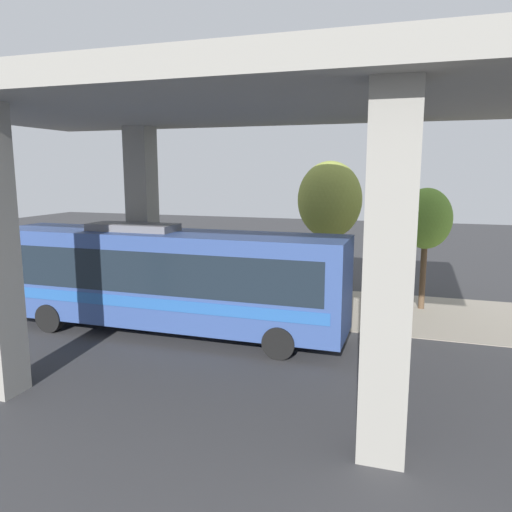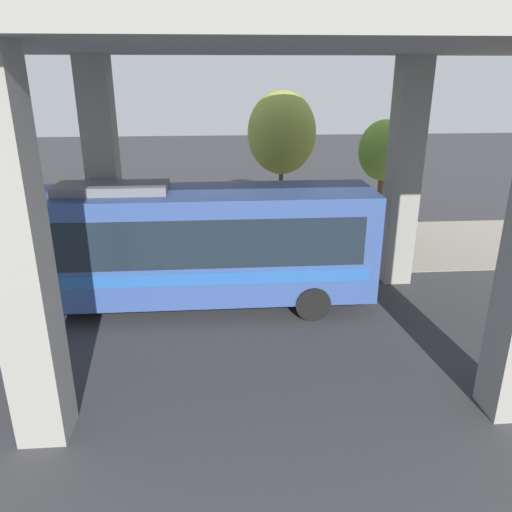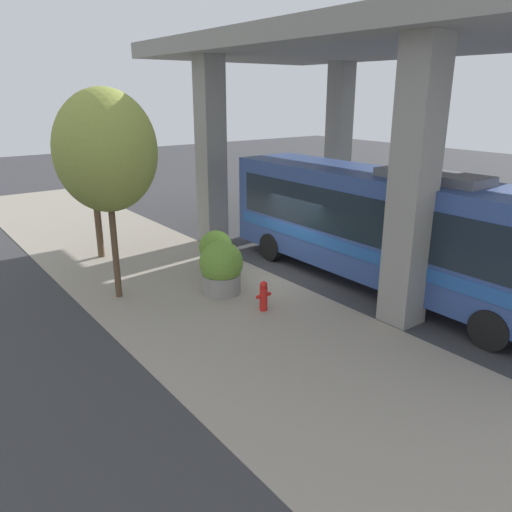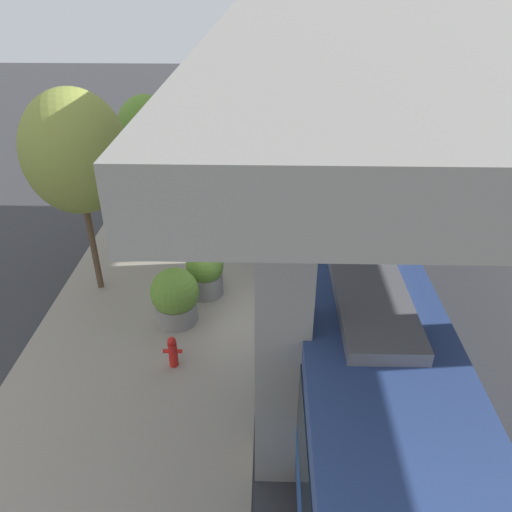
# 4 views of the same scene
# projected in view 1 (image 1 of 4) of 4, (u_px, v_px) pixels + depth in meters

# --- Properties ---
(ground_plane) EXTENTS (80.00, 80.00, 0.00)m
(ground_plane) POSITION_uv_depth(u_px,v_px,m) (266.00, 324.00, 18.26)
(ground_plane) COLOR #38383A
(ground_plane) RESTS_ON ground
(sidewalk_strip) EXTENTS (6.00, 40.00, 0.02)m
(sidewalk_strip) POSITION_uv_depth(u_px,v_px,m) (286.00, 303.00, 21.07)
(sidewalk_strip) COLOR gray
(sidewalk_strip) RESTS_ON ground
(overpass) EXTENTS (9.40, 17.29, 7.71)m
(overpass) POSITION_uv_depth(u_px,v_px,m) (223.00, 128.00, 13.38)
(overpass) COLOR gray
(overpass) RESTS_ON ground
(bus) EXTENTS (2.58, 12.21, 3.76)m
(bus) POSITION_uv_depth(u_px,v_px,m) (166.00, 275.00, 16.89)
(bus) COLOR #334C8C
(bus) RESTS_ON ground
(fire_hydrant) EXTENTS (0.47, 0.22, 0.88)m
(fire_hydrant) POSITION_uv_depth(u_px,v_px,m) (235.00, 295.00, 20.69)
(fire_hydrant) COLOR red
(fire_hydrant) RESTS_ON ground
(planter_front) EXTENTS (1.11, 1.11, 1.55)m
(planter_front) POSITION_uv_depth(u_px,v_px,m) (306.00, 296.00, 19.26)
(planter_front) COLOR gray
(planter_front) RESTS_ON ground
(planter_middle) EXTENTS (1.31, 1.31, 1.63)m
(planter_middle) POSITION_uv_depth(u_px,v_px,m) (278.00, 289.00, 20.28)
(planter_middle) COLOR gray
(planter_middle) RESTS_ON ground
(street_tree_near) EXTENTS (2.00, 2.00, 4.88)m
(street_tree_near) POSITION_uv_depth(u_px,v_px,m) (426.00, 219.00, 19.65)
(street_tree_near) COLOR brown
(street_tree_near) RESTS_ON ground
(street_tree_far) EXTENTS (2.78, 2.78, 5.96)m
(street_tree_far) POSITION_uv_depth(u_px,v_px,m) (330.00, 200.00, 21.66)
(street_tree_far) COLOR brown
(street_tree_far) RESTS_ON ground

